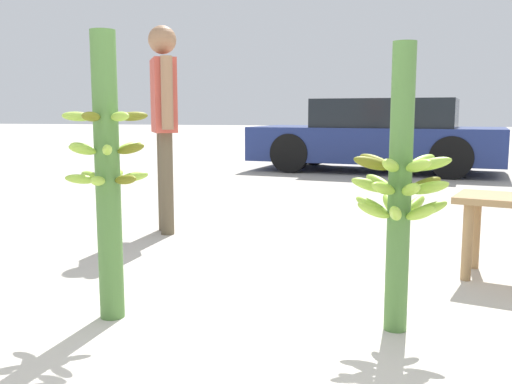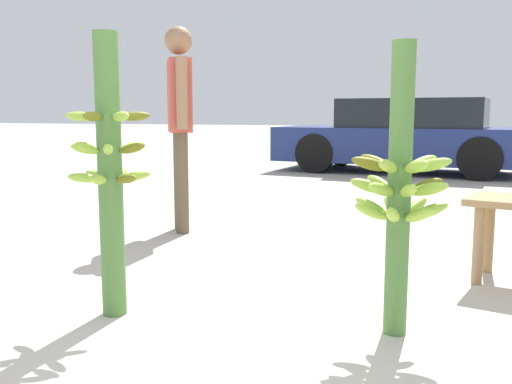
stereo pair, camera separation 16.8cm
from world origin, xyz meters
TOP-DOWN VIEW (x-y plane):
  - ground_plane at (0.00, 0.00)m, footprint 80.00×80.00m
  - banana_stalk_left at (-0.66, 0.36)m, footprint 0.40×0.40m
  - banana_stalk_center at (0.69, 0.55)m, footprint 0.45×0.44m
  - vendor_person at (-1.22, 2.28)m, footprint 0.37×0.54m
  - parked_car at (0.21, 7.83)m, footprint 4.27×2.14m

SIDE VIEW (x-z plane):
  - ground_plane at x=0.00m, z-range 0.00..0.00m
  - parked_car at x=0.21m, z-range -0.01..1.21m
  - banana_stalk_center at x=0.69m, z-range 0.01..1.31m
  - banana_stalk_left at x=-0.66m, z-range 0.03..1.41m
  - vendor_person at x=-1.22m, z-range 0.18..1.87m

